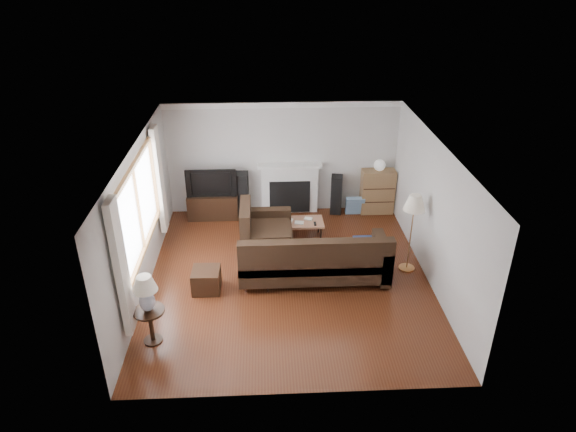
{
  "coord_description": "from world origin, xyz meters",
  "views": [
    {
      "loc": [
        -0.4,
        -7.74,
        5.3
      ],
      "look_at": [
        0.0,
        0.3,
        1.1
      ],
      "focal_mm": 32.0,
      "sensor_mm": 36.0,
      "label": 1
    }
  ],
  "objects_px": {
    "coffee_table": "(299,230)",
    "side_table": "(151,326)",
    "tv_stand": "(213,205)",
    "floor_lamp": "(411,233)",
    "sectional_sofa": "(314,256)",
    "bookshelf": "(377,191)"
  },
  "relations": [
    {
      "from": "coffee_table",
      "to": "floor_lamp",
      "type": "xyz_separation_m",
      "value": [
        1.93,
        -1.25,
        0.56
      ]
    },
    {
      "from": "coffee_table",
      "to": "floor_lamp",
      "type": "relative_size",
      "value": 0.66
    },
    {
      "from": "tv_stand",
      "to": "side_table",
      "type": "xyz_separation_m",
      "value": [
        -0.6,
        -4.07,
        0.02
      ]
    },
    {
      "from": "tv_stand",
      "to": "floor_lamp",
      "type": "relative_size",
      "value": 0.73
    },
    {
      "from": "sectional_sofa",
      "to": "side_table",
      "type": "bearing_deg",
      "value": -148.78
    },
    {
      "from": "bookshelf",
      "to": "floor_lamp",
      "type": "bearing_deg",
      "value": -87.38
    },
    {
      "from": "bookshelf",
      "to": "sectional_sofa",
      "type": "relative_size",
      "value": 0.35
    },
    {
      "from": "bookshelf",
      "to": "floor_lamp",
      "type": "xyz_separation_m",
      "value": [
        0.11,
        -2.35,
        0.25
      ]
    },
    {
      "from": "bookshelf",
      "to": "coffee_table",
      "type": "height_order",
      "value": "bookshelf"
    },
    {
      "from": "tv_stand",
      "to": "bookshelf",
      "type": "relative_size",
      "value": 1.09
    },
    {
      "from": "tv_stand",
      "to": "coffee_table",
      "type": "height_order",
      "value": "tv_stand"
    },
    {
      "from": "sectional_sofa",
      "to": "side_table",
      "type": "relative_size",
      "value": 4.93
    },
    {
      "from": "sectional_sofa",
      "to": "side_table",
      "type": "height_order",
      "value": "sectional_sofa"
    },
    {
      "from": "coffee_table",
      "to": "side_table",
      "type": "relative_size",
      "value": 1.7
    },
    {
      "from": "side_table",
      "to": "floor_lamp",
      "type": "bearing_deg",
      "value": 22.17
    },
    {
      "from": "sectional_sofa",
      "to": "floor_lamp",
      "type": "distance_m",
      "value": 1.81
    },
    {
      "from": "bookshelf",
      "to": "side_table",
      "type": "distance_m",
      "value": 5.93
    },
    {
      "from": "bookshelf",
      "to": "floor_lamp",
      "type": "relative_size",
      "value": 0.67
    },
    {
      "from": "tv_stand",
      "to": "side_table",
      "type": "bearing_deg",
      "value": -98.43
    },
    {
      "from": "tv_stand",
      "to": "side_table",
      "type": "distance_m",
      "value": 4.12
    },
    {
      "from": "coffee_table",
      "to": "floor_lamp",
      "type": "height_order",
      "value": "floor_lamp"
    },
    {
      "from": "coffee_table",
      "to": "side_table",
      "type": "bearing_deg",
      "value": -129.43
    }
  ]
}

